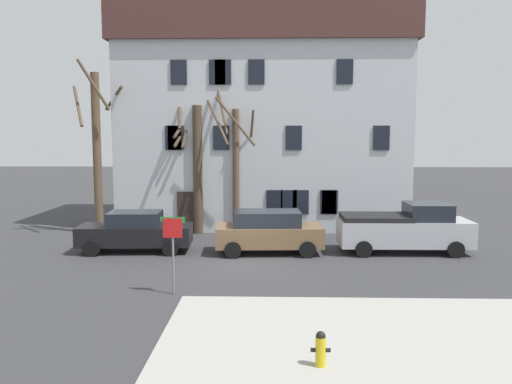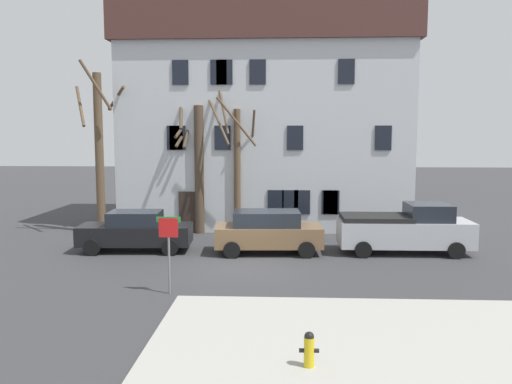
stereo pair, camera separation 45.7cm
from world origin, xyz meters
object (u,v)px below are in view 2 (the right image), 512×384
object	(u,v)px
tree_bare_near	(99,148)
street_sign_pole	(169,240)
car_black_sedan	(135,231)
tree_bare_mid	(197,162)
car_brown_wagon	(268,231)
tree_bare_far	(237,161)
pickup_truck_silver	(405,229)
building_main	(266,116)
fire_hydrant	(309,349)

from	to	relation	value
tree_bare_near	street_sign_pole	world-z (taller)	tree_bare_near
tree_bare_near	car_black_sedan	distance (m)	5.94
tree_bare_mid	car_brown_wagon	bearing A→B (deg)	-50.02
tree_bare_mid	car_black_sedan	xyz separation A→B (m)	(-2.00, -4.28, -2.74)
tree_bare_far	car_black_sedan	xyz separation A→B (m)	(-4.01, -4.14, -2.78)
pickup_truck_silver	building_main	bearing A→B (deg)	128.29
building_main	fire_hydrant	bearing A→B (deg)	-85.54
building_main	tree_bare_mid	size ratio (longest dim) A/B	2.26
tree_bare_near	fire_hydrant	xyz separation A→B (m)	(9.66, -15.09, -3.77)
car_black_sedan	building_main	bearing A→B (deg)	56.32
building_main	tree_bare_near	bearing A→B (deg)	-153.63
building_main	street_sign_pole	size ratio (longest dim) A/B	6.36
building_main	car_brown_wagon	size ratio (longest dim) A/B	3.43
tree_bare_far	pickup_truck_silver	world-z (taller)	tree_bare_far
car_brown_wagon	pickup_truck_silver	size ratio (longest dim) A/B	0.83
tree_bare_near	car_black_sedan	size ratio (longest dim) A/B	1.77
tree_bare_far	street_sign_pole	size ratio (longest dim) A/B	3.07
tree_bare_mid	car_brown_wagon	size ratio (longest dim) A/B	1.52
building_main	tree_bare_near	xyz separation A→B (m)	(-8.17, -4.05, -1.69)
car_brown_wagon	street_sign_pole	size ratio (longest dim) A/B	1.86
building_main	tree_bare_near	size ratio (longest dim) A/B	1.82
pickup_truck_silver	street_sign_pole	size ratio (longest dim) A/B	2.24
tree_bare_near	car_brown_wagon	bearing A→B (deg)	-25.31
car_black_sedan	street_sign_pole	bearing A→B (deg)	-65.20
tree_bare_mid	car_brown_wagon	world-z (taller)	tree_bare_mid
pickup_truck_silver	fire_hydrant	world-z (taller)	pickup_truck_silver
tree_bare_far	car_black_sedan	distance (m)	6.40
street_sign_pole	tree_bare_near	bearing A→B (deg)	119.54
tree_bare_mid	tree_bare_far	world-z (taller)	tree_bare_far
car_brown_wagon	fire_hydrant	bearing A→B (deg)	-84.10
building_main	car_black_sedan	xyz separation A→B (m)	(-5.32, -7.98, -5.12)
tree_bare_mid	pickup_truck_silver	bearing A→B (deg)	-23.24
tree_bare_far	pickup_truck_silver	xyz separation A→B (m)	(7.44, -3.91, -2.63)
tree_bare_far	pickup_truck_silver	bearing A→B (deg)	-27.76
tree_bare_far	street_sign_pole	distance (m)	10.30
pickup_truck_silver	fire_hydrant	size ratio (longest dim) A/B	7.21
building_main	street_sign_pole	world-z (taller)	building_main
car_black_sedan	car_brown_wagon	xyz separation A→B (m)	(5.67, -0.10, 0.07)
tree_bare_near	tree_bare_far	distance (m)	6.89
tree_bare_mid	fire_hydrant	world-z (taller)	tree_bare_mid
car_brown_wagon	fire_hydrant	size ratio (longest dim) A/B	5.97
car_brown_wagon	fire_hydrant	distance (m)	11.13
building_main	tree_bare_mid	bearing A→B (deg)	-131.92
building_main	car_brown_wagon	distance (m)	9.53
tree_bare_near	pickup_truck_silver	size ratio (longest dim) A/B	1.56
tree_bare_far	car_black_sedan	size ratio (longest dim) A/B	1.56
building_main	pickup_truck_silver	world-z (taller)	building_main
pickup_truck_silver	street_sign_pole	xyz separation A→B (m)	(-8.72, -6.12, 0.71)
tree_bare_mid	building_main	bearing A→B (deg)	48.08
tree_bare_mid	car_brown_wagon	distance (m)	6.31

